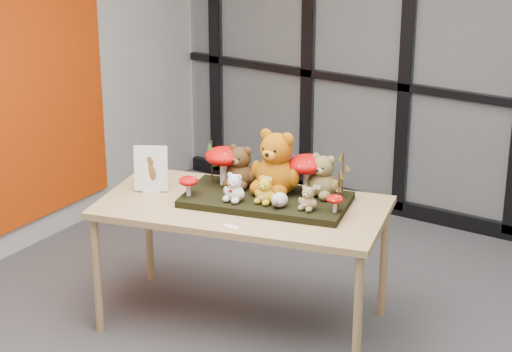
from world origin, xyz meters
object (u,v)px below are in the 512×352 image
Objects in this scene: bear_white_bow at (235,186)px; mushroom_front_left at (188,185)px; plush_cream_hedgehog at (280,199)px; mushroom_back_right at (307,172)px; bear_brown_medium at (241,164)px; bear_pooh_yellow at (277,159)px; bear_beige_small at (308,197)px; mushroom_front_right at (335,203)px; diorama_tray at (266,200)px; display_table at (243,214)px; sign_holder at (151,171)px; bear_small_yellow at (265,189)px; mushroom_back_left at (224,164)px; bear_tan_back at (323,173)px.

mushroom_front_left is (-0.28, -0.08, -0.03)m from bear_white_bow.
mushroom_back_right is at bearing 70.77° from plush_cream_hedgehog.
bear_brown_medium is 0.35m from mushroom_front_left.
bear_pooh_yellow reaches higher than plush_cream_hedgehog.
bear_beige_small is 0.16m from mushroom_front_right.
diorama_tray is 8.69× the size of mushroom_front_right.
display_table is 0.63m from sign_holder.
bear_brown_medium reaches higher than sign_holder.
bear_white_bow is at bearing -164.38° from mushroom_front_right.
plush_cream_hedgehog is (0.37, -0.16, -0.10)m from bear_brown_medium.
bear_beige_small is 0.17m from plush_cream_hedgehog.
bear_white_bow is (-0.01, -0.06, 0.20)m from display_table.
diorama_tray is 3.37× the size of bear_brown_medium.
bear_brown_medium reaches higher than mushroom_front_right.
bear_pooh_yellow reaches higher than mushroom_front_left.
mushroom_back_right is at bearing 106.74° from bear_beige_small.
mushroom_front_left is at bearing -175.99° from bear_small_yellow.
mushroom_back_right is at bearing 29.85° from display_table.
bear_beige_small is at bearing -7.54° from mushroom_back_left.
diorama_tray is at bearing 157.81° from bear_beige_small.
plush_cream_hedgehog is at bearing -16.00° from mushroom_back_left.
sign_holder reaches higher than bear_small_yellow.
mushroom_front_right is at bearing -13.44° from diorama_tray.
mushroom_front_right is at bearing 15.67° from mushroom_front_left.
bear_beige_small is 1.39× the size of mushroom_front_right.
display_table is at bearing 164.89° from plush_cream_hedgehog.
mushroom_back_left is (-0.33, 0.04, 0.15)m from diorama_tray.
sign_holder is (-1.15, -0.22, 0.04)m from mushroom_front_right.
bear_brown_medium is 1.10× the size of mushroom_back_right.
display_table is 0.46m from bear_beige_small.
mushroom_back_right is at bearing 50.82° from bear_small_yellow.
mushroom_front_left is at bearing -179.95° from plush_cream_hedgehog.
bear_beige_small is at bearing 0.56° from bear_white_bow.
display_table is 7.06× the size of mushroom_back_right.
bear_small_yellow is at bearing 161.39° from plush_cream_hedgehog.
bear_tan_back is at bearing 36.86° from bear_small_yellow.
mushroom_back_left is 2.32× the size of mushroom_front_right.
bear_brown_medium reaches higher than display_table.
bear_tan_back is 2.55× the size of mushroom_front_right.
mushroom_back_right is (0.40, 0.12, -0.01)m from bear_brown_medium.
bear_brown_medium is 0.41m from mushroom_back_right.
bear_tan_back is 0.80m from mushroom_front_left.
plush_cream_hedgehog is (-0.16, -0.05, -0.03)m from bear_beige_small.
mushroom_back_left reaches higher than mushroom_front_left.
bear_pooh_yellow reaches higher than display_table.
diorama_tray is 0.28m from bear_brown_medium.
bear_beige_small is 1.18× the size of mushroom_front_left.
plush_cream_hedgehog is (0.26, -0.00, 0.15)m from display_table.
bear_brown_medium is 0.25m from bear_white_bow.
diorama_tray is at bearing -134.25° from mushroom_back_right.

